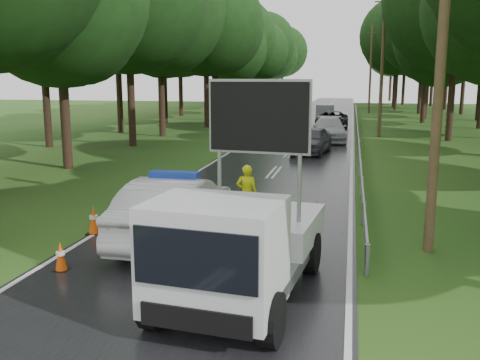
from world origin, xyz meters
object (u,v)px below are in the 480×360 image
(barrier, at_px, (242,221))
(queue_car_first, at_px, (312,140))
(queue_car_third, at_px, (332,120))
(queue_car_fourth, at_px, (325,114))
(police_sedan, at_px, (175,210))
(queue_car_second, at_px, (329,129))
(work_truck, at_px, (239,246))
(officer, at_px, (247,194))
(civilian, at_px, (193,215))

(barrier, relative_size, queue_car_first, 0.56)
(queue_car_third, bearing_deg, queue_car_fourth, 99.78)
(police_sedan, bearing_deg, queue_car_second, -95.97)
(queue_car_second, bearing_deg, barrier, -96.98)
(queue_car_fourth, bearing_deg, queue_car_first, -92.55)
(police_sedan, xyz_separation_m, work_truck, (2.36, -3.36, 0.27))
(barrier, distance_m, queue_car_second, 23.53)
(officer, relative_size, queue_car_first, 0.39)
(police_sedan, xyz_separation_m, queue_car_first, (2.19, 17.02, -0.10))
(barrier, bearing_deg, police_sedan, 157.29)
(barrier, distance_m, queue_car_third, 31.97)
(queue_car_first, xyz_separation_m, queue_car_second, (0.70, 6.00, 0.04))
(officer, relative_size, queue_car_second, 0.32)
(queue_car_second, height_order, queue_car_third, queue_car_second)
(queue_car_first, bearing_deg, civilian, -87.95)
(officer, bearing_deg, queue_car_third, -97.02)
(civilian, height_order, queue_car_second, civilian)
(work_truck, distance_m, civilian, 3.62)
(officer, relative_size, queue_car_fourth, 0.35)
(queue_car_second, xyz_separation_m, queue_car_fourth, (-1.04, 14.96, 0.02))
(queue_car_fourth, bearing_deg, work_truck, -92.77)
(police_sedan, xyz_separation_m, officer, (1.43, 2.20, 0.01))
(police_sedan, distance_m, queue_car_fourth, 38.02)
(officer, bearing_deg, work_truck, 95.11)
(barrier, xyz_separation_m, civilian, (-1.29, 0.24, 0.01))
(barrier, bearing_deg, civilian, 161.70)
(queue_car_first, relative_size, queue_car_third, 0.83)
(police_sedan, xyz_separation_m, civilian, (0.55, -0.25, -0.05))
(work_truck, distance_m, officer, 5.65)
(police_sedan, relative_size, queue_car_third, 0.97)
(civilian, bearing_deg, officer, 52.44)
(police_sedan, height_order, queue_car_fourth, police_sedan)
(police_sedan, bearing_deg, officer, -121.74)
(police_sedan, height_order, queue_car_second, police_sedan)
(queue_car_first, bearing_deg, police_sedan, -89.85)
(work_truck, relative_size, queue_car_first, 1.23)
(civilian, height_order, queue_car_fourth, queue_car_fourth)
(work_truck, xyz_separation_m, barrier, (-0.52, 2.87, -0.33))
(queue_car_first, bearing_deg, queue_car_second, 90.85)
(civilian, xyz_separation_m, queue_car_first, (1.64, 17.27, -0.04))
(officer, height_order, queue_car_third, officer)
(queue_car_third, bearing_deg, civilian, -92.17)
(work_truck, distance_m, queue_car_third, 34.84)
(barrier, relative_size, queue_car_third, 0.47)
(officer, height_order, queue_car_fourth, officer)
(barrier, height_order, queue_car_fourth, queue_car_fourth)
(police_sedan, relative_size, queue_car_second, 0.95)
(civilian, distance_m, queue_car_fourth, 38.25)
(queue_car_third, height_order, queue_car_fourth, queue_car_fourth)
(barrier, distance_m, officer, 2.73)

